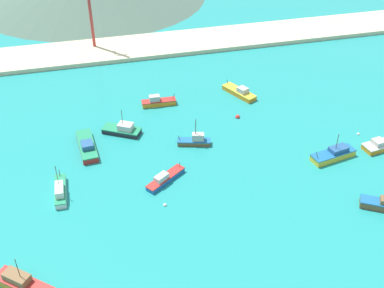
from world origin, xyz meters
The scene contains 17 objects.
ground centered at (0.00, 30.00, -0.25)m, with size 260.00×280.00×0.50m.
fishing_boat_0 centered at (36.67, 34.03, 0.94)m, with size 10.15×4.77×5.85m.
fishing_boat_1 centered at (-4.60, 53.99, 0.93)m, with size 9.01×7.09×6.14m.
fishing_boat_2 centered at (5.39, 64.12, 0.92)m, with size 8.41×2.57×2.67m.
fishing_boat_3 centered at (1.11, 35.22, 0.73)m, with size 8.73×7.07×2.12m.
fishing_boat_4 centered at (-24.82, 15.63, 1.02)m, with size 9.63×8.77×6.54m.
fishing_boat_5 centered at (48.04, 34.66, 0.82)m, with size 8.52×4.35×2.32m.
fishing_boat_6 centered at (26.31, 63.87, 0.81)m, with size 6.82×10.08×2.46m.
fishing_boat_8 centered at (37.64, 18.18, 0.88)m, with size 7.28×5.71×5.07m.
fishing_boat_10 centered at (9.98, 45.85, 0.96)m, with size 7.46×3.91×6.42m.
fishing_boat_12 centered at (-12.80, 49.72, 0.88)m, with size 4.12×11.43×2.51m.
fishing_boat_13 centered at (-18.74, 36.26, 0.99)m, with size 2.29×9.04×6.94m.
buoy_0 centered at (46.25, 40.49, 0.11)m, with size 0.64×0.64×0.64m.
buoy_1 centered at (-0.28, 28.45, 0.12)m, with size 0.68×0.68×0.68m.
buoy_2 centered at (22.40, 53.81, 0.19)m, with size 1.09×1.09×1.09m.
beach_strip centered at (0.00, 97.69, 0.60)m, with size 247.00×16.49×1.20m, color beige.
radio_tower centered at (-6.78, 100.27, 15.12)m, with size 2.96×2.37×29.65m.
Camera 1 is at (-11.61, -36.12, 60.63)m, focal length 45.01 mm.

